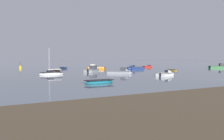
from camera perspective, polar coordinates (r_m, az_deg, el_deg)
name	(u,v)px	position (r m, az deg, el deg)	size (l,w,h in m)	color
motorboat_moored_0	(167,75)	(50.88, 12.40, -1.02)	(5.55, 3.85, 1.81)	white
motorboat_moored_1	(93,70)	(64.13, -4.41, -0.10)	(6.03, 6.07, 2.42)	gray
rowboat_moored_0	(173,70)	(71.43, 13.71, -0.06)	(1.28, 3.37, 0.53)	gold
motorboat_moored_2	(94,68)	(79.32, -4.19, 0.44)	(6.07, 5.69, 2.35)	orange
motorboat_moored_3	(149,67)	(96.31, 8.37, 0.73)	(4.52, 1.79, 1.51)	red
motorboat_moored_4	(221,67)	(95.09, 23.62, 0.61)	(6.81, 5.55, 2.52)	#23602D
rowboat_moored_1	(56,70)	(69.48, -12.62, -0.10)	(1.72, 4.03, 0.62)	black
motorboat_moored_5	(134,69)	(77.44, 4.98, 0.33)	(6.53, 3.09, 2.15)	navy
motorboat_moored_6	(122,72)	(55.63, 2.37, -0.57)	(5.40, 5.33, 2.14)	gray
sailboat_moored_0	(51,74)	(53.87, -13.70, -0.82)	(5.35, 1.93, 5.90)	white
rowboat_moored_2	(99,82)	(34.84, -2.94, -2.76)	(4.55, 1.80, 0.70)	#197084
rowboat_moored_3	(63,68)	(85.22, -11.06, 0.45)	(2.11, 4.79, 0.73)	navy
channel_buoy	(20,67)	(90.80, -20.25, 0.63)	(0.90, 0.90, 2.30)	gold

